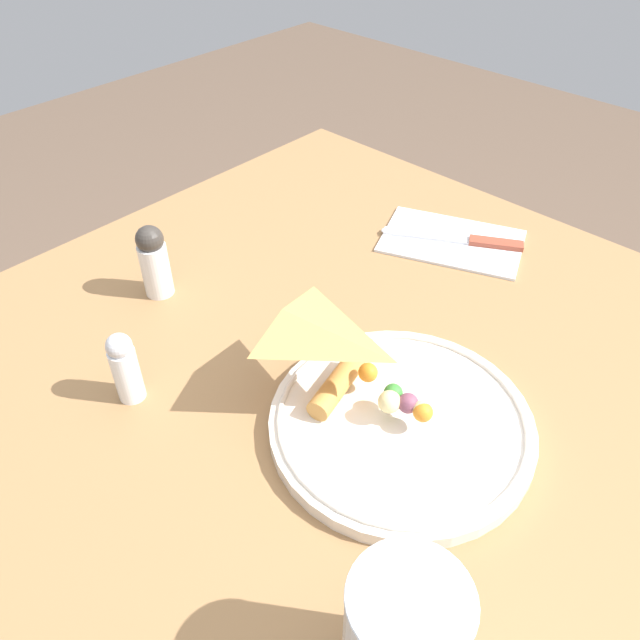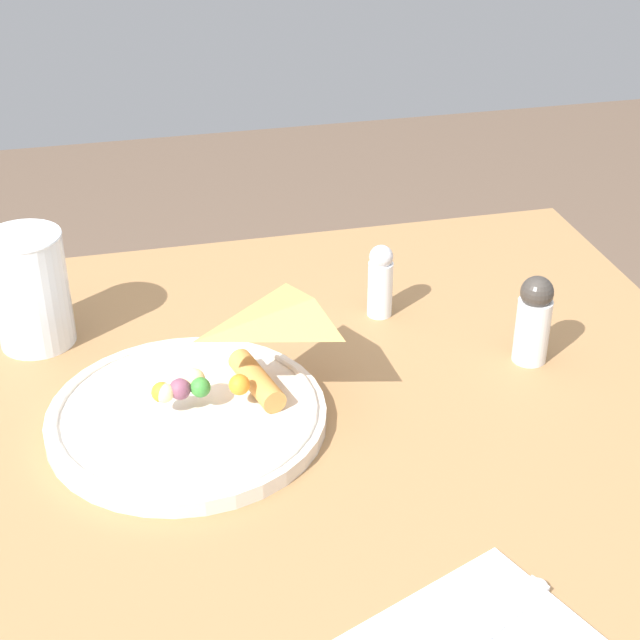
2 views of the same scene
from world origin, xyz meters
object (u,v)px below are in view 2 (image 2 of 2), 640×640
object	(u,v)px
plate_pizza	(190,412)
salt_shaker	(380,280)
pepper_shaker	(534,319)
dining_table	(268,539)
milk_glass	(31,293)

from	to	relation	value
plate_pizza	salt_shaker	xyz separation A→B (m)	(0.23, 0.16, 0.03)
salt_shaker	pepper_shaker	distance (m)	0.18
dining_table	milk_glass	xyz separation A→B (m)	(-0.21, 0.24, 0.18)
salt_shaker	dining_table	bearing A→B (deg)	-129.78
dining_table	plate_pizza	distance (m)	0.15
milk_glass	pepper_shaker	xyz separation A→B (m)	(0.50, -0.16, -0.01)
dining_table	salt_shaker	size ratio (longest dim) A/B	11.39
pepper_shaker	plate_pizza	bearing A→B (deg)	-175.20
salt_shaker	plate_pizza	bearing A→B (deg)	-145.98
plate_pizza	salt_shaker	world-z (taller)	salt_shaker
plate_pizza	salt_shaker	size ratio (longest dim) A/B	3.08
plate_pizza	pepper_shaker	distance (m)	0.36
pepper_shaker	salt_shaker	bearing A→B (deg)	134.82
plate_pizza	milk_glass	bearing A→B (deg)	127.31
dining_table	plate_pizza	xyz separation A→B (m)	(-0.06, 0.05, 0.13)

